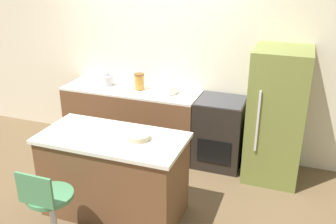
# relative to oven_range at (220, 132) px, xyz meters

# --- Properties ---
(ground_plane) EXTENTS (14.00, 14.00, 0.00)m
(ground_plane) POSITION_rel_oven_range_xyz_m (-0.99, -0.31, -0.45)
(ground_plane) COLOR brown
(wall_back) EXTENTS (8.00, 0.06, 2.60)m
(wall_back) POSITION_rel_oven_range_xyz_m (-0.99, 0.33, 0.85)
(wall_back) COLOR beige
(wall_back) RESTS_ON ground_plane
(back_counter) EXTENTS (1.92, 0.59, 0.91)m
(back_counter) POSITION_rel_oven_range_xyz_m (-1.28, 0.00, -0.00)
(back_counter) COLOR brown
(back_counter) RESTS_ON ground_plane
(kitchen_island) EXTENTS (1.50, 0.75, 0.90)m
(kitchen_island) POSITION_rel_oven_range_xyz_m (-0.82, -1.41, -0.00)
(kitchen_island) COLOR brown
(kitchen_island) RESTS_ON ground_plane
(oven_range) EXTENTS (0.61, 0.60, 0.91)m
(oven_range) POSITION_rel_oven_range_xyz_m (0.00, 0.00, 0.00)
(oven_range) COLOR black
(oven_range) RESTS_ON ground_plane
(refrigerator) EXTENTS (0.65, 0.73, 1.64)m
(refrigerator) POSITION_rel_oven_range_xyz_m (0.69, -0.06, 0.36)
(refrigerator) COLOR olive
(refrigerator) RESTS_ON ground_plane
(stool_chair) EXTENTS (0.43, 0.43, 0.89)m
(stool_chair) POSITION_rel_oven_range_xyz_m (-1.10, -2.13, -0.02)
(stool_chair) COLOR #B7B7BC
(stool_chair) RESTS_ON ground_plane
(kettle) EXTENTS (0.20, 0.20, 0.23)m
(kettle) POSITION_rel_oven_range_xyz_m (-1.67, 0.04, 0.55)
(kettle) COLOR silver
(kettle) RESTS_ON back_counter
(mixing_bowl) EXTENTS (0.29, 0.29, 0.10)m
(mixing_bowl) POSITION_rel_oven_range_xyz_m (-0.75, 0.04, 0.51)
(mixing_bowl) COLOR white
(mixing_bowl) RESTS_ON back_counter
(canister_jar) EXTENTS (0.14, 0.14, 0.22)m
(canister_jar) POSITION_rel_oven_range_xyz_m (-1.16, 0.04, 0.57)
(canister_jar) COLOR #B77F33
(canister_jar) RESTS_ON back_counter
(fruit_bowl) EXTENTS (0.24, 0.24, 0.05)m
(fruit_bowl) POSITION_rel_oven_range_xyz_m (-0.54, -1.37, 0.48)
(fruit_bowl) COLOR #C1B28E
(fruit_bowl) RESTS_ON kitchen_island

